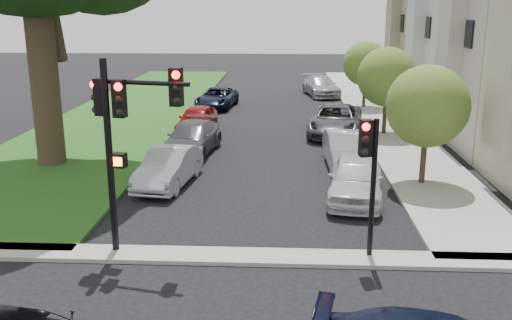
{
  "coord_description": "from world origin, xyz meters",
  "views": [
    {
      "loc": [
        0.88,
        -12.36,
        6.74
      ],
      "look_at": [
        0.0,
        5.0,
        2.0
      ],
      "focal_mm": 40.0,
      "sensor_mm": 36.0,
      "label": 1
    }
  ],
  "objects_px": {
    "car_parked_7": "(197,119)",
    "car_parked_0": "(356,178)",
    "car_parked_4": "(321,86)",
    "car_parked_6": "(192,139)",
    "car_parked_1": "(346,151)",
    "small_tree_a": "(427,106)",
    "traffic_signal_secondary": "(369,163)",
    "car_parked_8": "(217,98)",
    "traffic_signal_main": "(123,122)",
    "car_parked_2": "(336,120)",
    "small_tree_b": "(387,77)",
    "car_parked_5": "(169,167)",
    "small_tree_c": "(366,64)"
  },
  "relations": [
    {
      "from": "car_parked_5",
      "to": "car_parked_8",
      "type": "relative_size",
      "value": 0.9
    },
    {
      "from": "car_parked_0",
      "to": "car_parked_7",
      "type": "height_order",
      "value": "car_parked_0"
    },
    {
      "from": "car_parked_0",
      "to": "car_parked_1",
      "type": "bearing_deg",
      "value": 97.15
    },
    {
      "from": "car_parked_1",
      "to": "car_parked_2",
      "type": "relative_size",
      "value": 0.81
    },
    {
      "from": "small_tree_b",
      "to": "traffic_signal_secondary",
      "type": "bearing_deg",
      "value": -101.19
    },
    {
      "from": "car_parked_1",
      "to": "car_parked_4",
      "type": "height_order",
      "value": "car_parked_1"
    },
    {
      "from": "small_tree_b",
      "to": "car_parked_7",
      "type": "distance_m",
      "value": 10.34
    },
    {
      "from": "car_parked_4",
      "to": "car_parked_6",
      "type": "distance_m",
      "value": 19.32
    },
    {
      "from": "car_parked_0",
      "to": "small_tree_a",
      "type": "bearing_deg",
      "value": 41.28
    },
    {
      "from": "car_parked_1",
      "to": "car_parked_5",
      "type": "bearing_deg",
      "value": -160.71
    },
    {
      "from": "small_tree_c",
      "to": "car_parked_1",
      "type": "relative_size",
      "value": 0.97
    },
    {
      "from": "small_tree_b",
      "to": "car_parked_7",
      "type": "relative_size",
      "value": 1.08
    },
    {
      "from": "car_parked_7",
      "to": "car_parked_1",
      "type": "bearing_deg",
      "value": -37.23
    },
    {
      "from": "small_tree_c",
      "to": "car_parked_0",
      "type": "distance_m",
      "value": 19.15
    },
    {
      "from": "small_tree_b",
      "to": "car_parked_6",
      "type": "bearing_deg",
      "value": -155.32
    },
    {
      "from": "small_tree_c",
      "to": "car_parked_8",
      "type": "distance_m",
      "value": 10.17
    },
    {
      "from": "traffic_signal_secondary",
      "to": "car_parked_6",
      "type": "height_order",
      "value": "traffic_signal_secondary"
    },
    {
      "from": "small_tree_b",
      "to": "small_tree_a",
      "type": "bearing_deg",
      "value": -90.0
    },
    {
      "from": "small_tree_a",
      "to": "car_parked_5",
      "type": "relative_size",
      "value": 1.07
    },
    {
      "from": "car_parked_0",
      "to": "car_parked_5",
      "type": "distance_m",
      "value": 7.11
    },
    {
      "from": "small_tree_c",
      "to": "traffic_signal_secondary",
      "type": "height_order",
      "value": "small_tree_c"
    },
    {
      "from": "traffic_signal_secondary",
      "to": "car_parked_8",
      "type": "distance_m",
      "value": 24.57
    },
    {
      "from": "traffic_signal_main",
      "to": "small_tree_c",
      "type": "bearing_deg",
      "value": 68.03
    },
    {
      "from": "car_parked_4",
      "to": "car_parked_6",
      "type": "height_order",
      "value": "car_parked_4"
    },
    {
      "from": "small_tree_b",
      "to": "car_parked_1",
      "type": "xyz_separation_m",
      "value": [
        -2.67,
        -6.51,
        -2.34
      ]
    },
    {
      "from": "car_parked_7",
      "to": "car_parked_6",
      "type": "bearing_deg",
      "value": -79.78
    },
    {
      "from": "traffic_signal_secondary",
      "to": "car_parked_0",
      "type": "distance_m",
      "value": 5.32
    },
    {
      "from": "traffic_signal_main",
      "to": "car_parked_5",
      "type": "xyz_separation_m",
      "value": [
        -0.16,
        6.22,
        -3.02
      ]
    },
    {
      "from": "car_parked_0",
      "to": "car_parked_2",
      "type": "bearing_deg",
      "value": 97.34
    },
    {
      "from": "car_parked_6",
      "to": "car_parked_8",
      "type": "bearing_deg",
      "value": 98.18
    },
    {
      "from": "small_tree_b",
      "to": "car_parked_7",
      "type": "xyz_separation_m",
      "value": [
        -10.07,
        0.11,
        -2.37
      ]
    },
    {
      "from": "traffic_signal_secondary",
      "to": "car_parked_0",
      "type": "bearing_deg",
      "value": 86.28
    },
    {
      "from": "small_tree_a",
      "to": "traffic_signal_secondary",
      "type": "bearing_deg",
      "value": -114.54
    },
    {
      "from": "small_tree_b",
      "to": "car_parked_1",
      "type": "distance_m",
      "value": 7.41
    },
    {
      "from": "car_parked_7",
      "to": "car_parked_5",
      "type": "bearing_deg",
      "value": -83.38
    },
    {
      "from": "traffic_signal_main",
      "to": "car_parked_2",
      "type": "xyz_separation_m",
      "value": [
        6.99,
        15.52,
        -2.95
      ]
    },
    {
      "from": "car_parked_1",
      "to": "car_parked_4",
      "type": "xyz_separation_m",
      "value": [
        0.12,
        20.07,
        -0.01
      ]
    },
    {
      "from": "car_parked_5",
      "to": "car_parked_8",
      "type": "bearing_deg",
      "value": 98.56
    },
    {
      "from": "car_parked_7",
      "to": "car_parked_0",
      "type": "bearing_deg",
      "value": -51.05
    },
    {
      "from": "traffic_signal_secondary",
      "to": "car_parked_4",
      "type": "bearing_deg",
      "value": 88.97
    },
    {
      "from": "car_parked_2",
      "to": "car_parked_4",
      "type": "xyz_separation_m",
      "value": [
        0.03,
        13.54,
        -0.04
      ]
    },
    {
      "from": "small_tree_b",
      "to": "car_parked_5",
      "type": "distance_m",
      "value": 13.66
    },
    {
      "from": "traffic_signal_secondary",
      "to": "car_parked_4",
      "type": "xyz_separation_m",
      "value": [
        0.52,
        29.1,
        -1.98
      ]
    },
    {
      "from": "car_parked_4",
      "to": "small_tree_c",
      "type": "bearing_deg",
      "value": -75.28
    },
    {
      "from": "small_tree_a",
      "to": "car_parked_7",
      "type": "relative_size",
      "value": 1.08
    },
    {
      "from": "car_parked_0",
      "to": "car_parked_1",
      "type": "distance_m",
      "value": 4.09
    },
    {
      "from": "traffic_signal_main",
      "to": "traffic_signal_secondary",
      "type": "bearing_deg",
      "value": -0.38
    },
    {
      "from": "car_parked_0",
      "to": "car_parked_4",
      "type": "distance_m",
      "value": 24.16
    },
    {
      "from": "traffic_signal_main",
      "to": "car_parked_6",
      "type": "relative_size",
      "value": 1.08
    },
    {
      "from": "small_tree_a",
      "to": "traffic_signal_main",
      "type": "bearing_deg",
      "value": -145.05
    }
  ]
}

